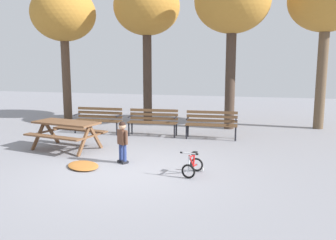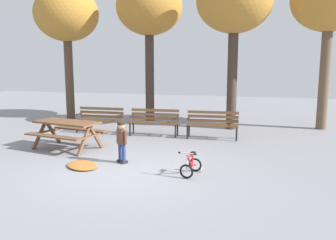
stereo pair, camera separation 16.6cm
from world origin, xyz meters
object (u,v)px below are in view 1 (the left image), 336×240
object	(u,v)px
picnic_table	(66,128)
child_standing	(122,139)
park_bench_far_left	(99,118)
park_bench_right	(211,122)
kids_bicycle	(193,166)
park_bench_left	(153,120)

from	to	relation	value
picnic_table	child_standing	xyz separation A→B (m)	(1.99, -0.89, -0.01)
picnic_table	park_bench_far_left	size ratio (longest dim) A/B	1.26
child_standing	park_bench_right	bearing A→B (deg)	62.96
park_bench_right	kids_bicycle	size ratio (longest dim) A/B	2.70
picnic_table	park_bench_far_left	world-z (taller)	park_bench_far_left
picnic_table	park_bench_far_left	distance (m)	2.31
park_bench_left	child_standing	size ratio (longest dim) A/B	1.64
park_bench_far_left	park_bench_right	distance (m)	3.80
picnic_table	park_bench_right	bearing A→B (deg)	33.11
child_standing	kids_bicycle	world-z (taller)	child_standing
child_standing	kids_bicycle	size ratio (longest dim) A/B	1.65
park_bench_far_left	park_bench_right	bearing A→B (deg)	1.24
park_bench_left	park_bench_right	bearing A→B (deg)	0.28
park_bench_right	kids_bicycle	bearing A→B (deg)	-88.57
picnic_table	kids_bicycle	distance (m)	4.00
park_bench_right	park_bench_far_left	bearing A→B (deg)	-178.76
park_bench_right	child_standing	xyz separation A→B (m)	(-1.67, -3.27, 0.07)
park_bench_left	kids_bicycle	distance (m)	4.23
park_bench_right	child_standing	distance (m)	3.67
child_standing	kids_bicycle	bearing A→B (deg)	-14.63
kids_bicycle	park_bench_right	bearing A→B (deg)	91.43
park_bench_far_left	park_bench_right	world-z (taller)	same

